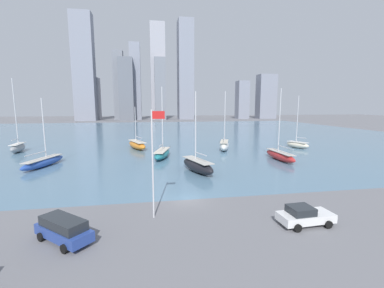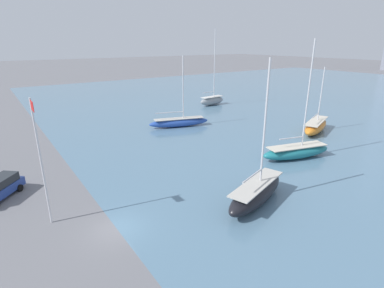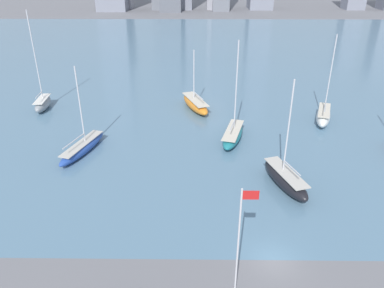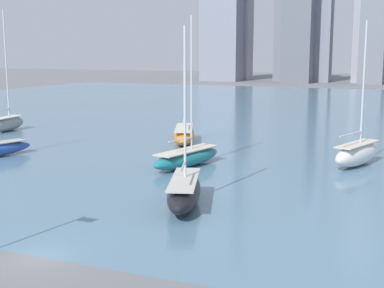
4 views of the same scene
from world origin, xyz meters
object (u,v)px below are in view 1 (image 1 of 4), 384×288
object	(u,v)px
sailboat_red	(280,155)
flag_pole	(153,160)
sailboat_gray	(18,147)
parked_suv_blue	(64,229)
sailboat_white	(224,145)
sailboat_teal	(162,153)
sailboat_orange	(137,145)
sailboat_blue	(43,162)
sailboat_cream	(298,144)
sailboat_black	(197,165)
parked_pickup_white	(304,216)

from	to	relation	value
sailboat_red	flag_pole	bearing A→B (deg)	-138.97
sailboat_gray	parked_suv_blue	bearing A→B (deg)	-66.37
sailboat_white	sailboat_teal	size ratio (longest dim) A/B	0.97
flag_pole	sailboat_orange	bearing A→B (deg)	94.69
sailboat_white	sailboat_blue	size ratio (longest dim) A/B	1.17
sailboat_blue	sailboat_teal	bearing A→B (deg)	28.44
sailboat_blue	sailboat_teal	world-z (taller)	sailboat_teal
sailboat_cream	sailboat_orange	xyz separation A→B (m)	(-39.42, 5.29, 0.11)
sailboat_orange	sailboat_white	bearing A→B (deg)	-36.18
sailboat_black	sailboat_blue	xyz separation A→B (m)	(-25.53, 8.00, -0.24)
sailboat_cream	parked_suv_blue	xyz separation A→B (m)	(-43.14, -37.93, 0.12)
sailboat_orange	sailboat_gray	bearing A→B (deg)	159.37
sailboat_gray	parked_pickup_white	xyz separation A→B (m)	(42.68, -43.48, -0.31)
parked_pickup_white	flag_pole	bearing A→B (deg)	71.09
sailboat_red	parked_pickup_white	size ratio (longest dim) A/B	2.80
sailboat_black	sailboat_blue	distance (m)	26.75
sailboat_blue	parked_pickup_white	bearing A→B (deg)	-24.25
sailboat_orange	sailboat_teal	bearing A→B (deg)	-86.87
sailboat_white	sailboat_orange	world-z (taller)	sailboat_white
flag_pole	parked_pickup_white	size ratio (longest dim) A/B	2.07
sailboat_red	parked_suv_blue	world-z (taller)	sailboat_red
sailboat_cream	sailboat_gray	world-z (taller)	sailboat_gray
parked_pickup_white	sailboat_white	bearing A→B (deg)	-9.18
sailboat_white	parked_suv_blue	xyz separation A→B (m)	(-24.14, -37.76, -0.16)
sailboat_cream	parked_pickup_white	xyz separation A→B (m)	(-23.13, -38.45, -0.06)
sailboat_orange	sailboat_gray	size ratio (longest dim) A/B	0.62
flag_pole	sailboat_white	world-z (taller)	sailboat_white
sailboat_blue	sailboat_black	bearing A→B (deg)	-0.49
parked_suv_blue	sailboat_orange	bearing A→B (deg)	36.87
flag_pole	sailboat_gray	world-z (taller)	sailboat_gray
sailboat_black	sailboat_blue	size ratio (longest dim) A/B	1.08
sailboat_teal	parked_pickup_white	bearing A→B (deg)	-55.95
parked_suv_blue	sailboat_gray	bearing A→B (deg)	69.62
flag_pole	parked_suv_blue	xyz separation A→B (m)	(-7.01, -3.18, -4.50)
sailboat_black	parked_pickup_white	size ratio (longest dim) A/B	2.59
flag_pole	sailboat_cream	xyz separation A→B (m)	(36.13, 34.75, -4.62)
sailboat_blue	sailboat_gray	bearing A→B (deg)	142.02
sailboat_orange	sailboat_red	size ratio (longest dim) A/B	0.74
sailboat_cream	sailboat_orange	size ratio (longest dim) A/B	1.27
sailboat_white	parked_pickup_white	distance (m)	38.51
sailboat_gray	parked_suv_blue	world-z (taller)	sailboat_gray
sailboat_black	sailboat_cream	bearing A→B (deg)	15.27
sailboat_gray	sailboat_cream	bearing A→B (deg)	-8.57
sailboat_orange	sailboat_red	world-z (taller)	sailboat_red
parked_suv_blue	parked_pickup_white	distance (m)	20.01
sailboat_blue	sailboat_teal	size ratio (longest dim) A/B	0.83
sailboat_red	sailboat_teal	distance (m)	23.13
sailboat_blue	sailboat_orange	world-z (taller)	sailboat_blue
sailboat_red	sailboat_orange	bearing A→B (deg)	146.20
sailboat_black	parked_suv_blue	xyz separation A→B (m)	(-14.12, -18.93, -0.06)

